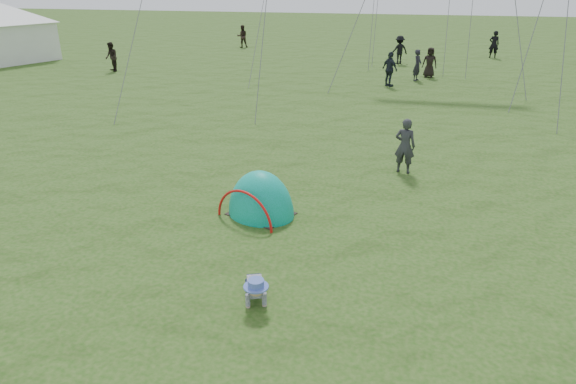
# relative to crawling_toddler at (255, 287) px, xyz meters

# --- Properties ---
(ground) EXTENTS (140.00, 140.00, 0.00)m
(ground) POSITION_rel_crawling_toddler_xyz_m (1.01, 0.48, -0.29)
(ground) COLOR #1A460E
(crawling_toddler) EXTENTS (0.76, 0.90, 0.58)m
(crawling_toddler) POSITION_rel_crawling_toddler_xyz_m (0.00, 0.00, 0.00)
(crawling_toddler) COLOR black
(crawling_toddler) RESTS_ON ground
(popup_tent) EXTENTS (2.03, 1.88, 2.11)m
(popup_tent) POSITION_rel_crawling_toddler_xyz_m (-0.84, 3.38, -0.29)
(popup_tent) COLOR #008F56
(popup_tent) RESTS_ON ground
(standing_adult) EXTENTS (0.63, 0.47, 1.55)m
(standing_adult) POSITION_rel_crawling_toddler_xyz_m (2.32, 6.92, 0.49)
(standing_adult) COLOR #2A2B2F
(standing_adult) RESTS_ON ground
(crowd_person_0) EXTENTS (0.64, 0.43, 1.74)m
(crowd_person_0) POSITION_rel_crawling_toddler_xyz_m (7.73, 30.27, 0.58)
(crowd_person_0) COLOR black
(crowd_person_0) RESTS_ON ground
(crowd_person_1) EXTENTS (1.00, 0.99, 1.63)m
(crowd_person_1) POSITION_rel_crawling_toddler_xyz_m (-14.29, 19.93, 0.52)
(crowd_person_1) COLOR black
(crowd_person_1) RESTS_ON ground
(crowd_person_4) EXTENTS (0.84, 0.61, 1.58)m
(crowd_person_4) POSITION_rel_crawling_toddler_xyz_m (3.39, 22.05, 0.50)
(crowd_person_4) COLOR black
(crowd_person_4) RESTS_ON ground
(crowd_person_6) EXTENTS (0.56, 0.68, 1.59)m
(crowd_person_6) POSITION_rel_crawling_toddler_xyz_m (2.74, 20.92, 0.50)
(crowd_person_6) COLOR black
(crowd_person_6) RESTS_ON ground
(crowd_person_7) EXTENTS (0.98, 0.90, 1.63)m
(crowd_person_7) POSITION_rel_crawling_toddler_xyz_m (-10.18, 31.67, 0.53)
(crowd_person_7) COLOR black
(crowd_person_7) RESTS_ON ground
(crowd_person_8) EXTENTS (0.99, 0.99, 1.68)m
(crowd_person_8) POSITION_rel_crawling_toddler_xyz_m (1.40, 19.08, 0.55)
(crowd_person_8) COLOR #1D232D
(crowd_person_8) RESTS_ON ground
(crowd_person_9) EXTENTS (1.26, 1.08, 1.69)m
(crowd_person_9) POSITION_rel_crawling_toddler_xyz_m (1.67, 26.38, 0.55)
(crowd_person_9) COLOR black
(crowd_person_9) RESTS_ON ground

